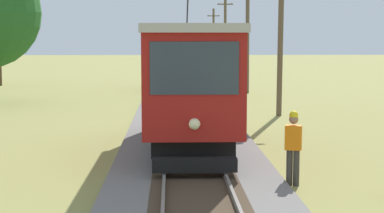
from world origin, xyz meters
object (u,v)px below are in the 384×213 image
object	(u,v)px
red_tram	(189,81)
utility_pole_distant	(225,35)
utility_pole_horizon	(213,38)
track_worker	(293,144)
utility_pole_mid	(281,26)
utility_pole_far	(247,33)
freight_car	(179,67)

from	to	relation	value
red_tram	utility_pole_distant	world-z (taller)	utility_pole_distant
utility_pole_horizon	track_worker	world-z (taller)	utility_pole_horizon
utility_pole_mid	track_worker	xyz separation A→B (m)	(-1.99, -12.92, -3.03)
utility_pole_mid	track_worker	size ratio (longest dim) A/B	4.39
utility_pole_far	track_worker	distance (m)	24.82
track_worker	freight_car	bearing A→B (deg)	23.03
red_tram	utility_pole_mid	bearing A→B (deg)	63.54
freight_car	utility_pole_far	world-z (taller)	utility_pole_far
utility_pole_mid	utility_pole_horizon	world-z (taller)	utility_pole_mid
utility_pole_mid	utility_pole_far	world-z (taller)	utility_pole_mid
utility_pole_distant	utility_pole_horizon	world-z (taller)	utility_pole_distant
freight_car	utility_pole_far	bearing A→B (deg)	-32.54
utility_pole_mid	utility_pole_horizon	size ratio (longest dim) A/B	1.15
utility_pole_mid	utility_pole_horizon	xyz separation A→B (m)	(-0.00, 42.06, -0.51)
red_tram	utility_pole_mid	size ratio (longest dim) A/B	1.09
track_worker	red_tram	bearing A→B (deg)	46.65
utility_pole_mid	utility_pole_distant	xyz separation A→B (m)	(-0.00, 27.39, -0.24)
utility_pole_far	red_tram	bearing A→B (deg)	-101.97
utility_pole_distant	utility_pole_horizon	size ratio (longest dim) A/B	1.08
utility_pole_mid	utility_pole_distant	distance (m)	27.39
utility_pole_mid	utility_pole_distant	size ratio (longest dim) A/B	1.06
utility_pole_mid	utility_pole_horizon	distance (m)	42.06
freight_car	utility_pole_mid	distance (m)	15.24
red_tram	utility_pole_far	bearing A→B (deg)	78.03
freight_car	utility_pole_horizon	distance (m)	28.05
utility_pole_distant	utility_pole_far	bearing A→B (deg)	-90.00
utility_pole_far	utility_pole_horizon	bearing A→B (deg)	90.00
utility_pole_distant	track_worker	world-z (taller)	utility_pole_distant
utility_pole_mid	utility_pole_far	distance (m)	11.66
red_tram	utility_pole_distant	xyz separation A→B (m)	(4.31, 36.05, 1.58)
red_tram	freight_car	distance (m)	23.07
utility_pole_far	utility_pole_distant	world-z (taller)	utility_pole_far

